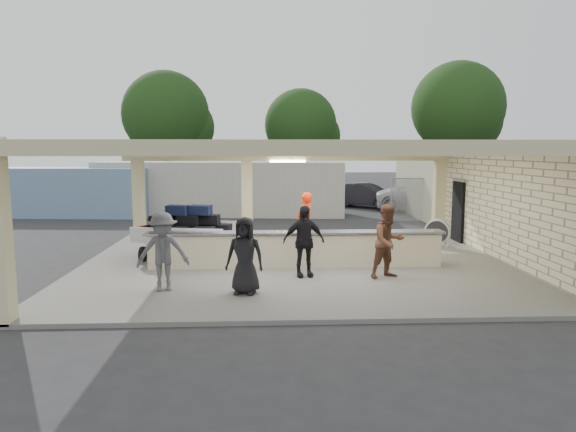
{
  "coord_description": "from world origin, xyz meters",
  "views": [
    {
      "loc": [
        -0.85,
        -14.38,
        3.32
      ],
      "look_at": [
        -0.14,
        1.0,
        1.32
      ],
      "focal_mm": 32.0,
      "sensor_mm": 36.0,
      "label": 1
    }
  ],
  "objects_px": {
    "luggage_cart": "(185,229)",
    "passenger_c": "(163,252)",
    "passenger_d": "(245,255)",
    "container_blue": "(59,192)",
    "car_white_b": "(510,195)",
    "car_dark": "(366,195)",
    "passenger_a": "(389,241)",
    "container_white": "(220,189)",
    "baggage_counter": "(296,249)",
    "baggage_handler": "(305,223)",
    "car_white_a": "(429,198)",
    "drum_fan": "(437,232)",
    "passenger_b": "(304,241)"
  },
  "relations": [
    {
      "from": "passenger_d",
      "to": "luggage_cart",
      "type": "bearing_deg",
      "value": 128.21
    },
    {
      "from": "passenger_a",
      "to": "baggage_counter",
      "type": "bearing_deg",
      "value": 127.75
    },
    {
      "from": "drum_fan",
      "to": "passenger_a",
      "type": "xyz_separation_m",
      "value": [
        -2.66,
        -4.11,
        0.44
      ]
    },
    {
      "from": "passenger_b",
      "to": "car_dark",
      "type": "relative_size",
      "value": 0.44
    },
    {
      "from": "luggage_cart",
      "to": "passenger_d",
      "type": "bearing_deg",
      "value": -53.4
    },
    {
      "from": "baggage_handler",
      "to": "car_white_a",
      "type": "xyz_separation_m",
      "value": [
        7.52,
        11.14,
        -0.29
      ]
    },
    {
      "from": "baggage_handler",
      "to": "passenger_d",
      "type": "relative_size",
      "value": 1.1
    },
    {
      "from": "baggage_handler",
      "to": "car_dark",
      "type": "height_order",
      "value": "baggage_handler"
    },
    {
      "from": "drum_fan",
      "to": "passenger_c",
      "type": "distance_m",
      "value": 9.55
    },
    {
      "from": "luggage_cart",
      "to": "passenger_c",
      "type": "height_order",
      "value": "passenger_c"
    },
    {
      "from": "container_blue",
      "to": "baggage_counter",
      "type": "bearing_deg",
      "value": -41.93
    },
    {
      "from": "passenger_d",
      "to": "container_blue",
      "type": "relative_size",
      "value": 0.19
    },
    {
      "from": "passenger_a",
      "to": "car_white_b",
      "type": "relative_size",
      "value": 0.41
    },
    {
      "from": "baggage_handler",
      "to": "car_white_b",
      "type": "xyz_separation_m",
      "value": [
        12.89,
        13.12,
        -0.34
      ]
    },
    {
      "from": "passenger_d",
      "to": "container_blue",
      "type": "distance_m",
      "value": 17.66
    },
    {
      "from": "container_blue",
      "to": "container_white",
      "type": "bearing_deg",
      "value": 6.26
    },
    {
      "from": "passenger_c",
      "to": "car_white_a",
      "type": "height_order",
      "value": "passenger_c"
    },
    {
      "from": "car_white_a",
      "to": "container_white",
      "type": "relative_size",
      "value": 0.43
    },
    {
      "from": "car_white_b",
      "to": "container_white",
      "type": "bearing_deg",
      "value": 109.07
    },
    {
      "from": "passenger_a",
      "to": "passenger_d",
      "type": "bearing_deg",
      "value": 178.08
    },
    {
      "from": "car_white_a",
      "to": "car_dark",
      "type": "height_order",
      "value": "car_white_a"
    },
    {
      "from": "passenger_a",
      "to": "container_white",
      "type": "height_order",
      "value": "container_white"
    },
    {
      "from": "passenger_a",
      "to": "passenger_c",
      "type": "bearing_deg",
      "value": 168.35
    },
    {
      "from": "passenger_a",
      "to": "car_dark",
      "type": "xyz_separation_m",
      "value": [
        2.7,
        16.51,
        -0.33
      ]
    },
    {
      "from": "passenger_d",
      "to": "car_white_b",
      "type": "height_order",
      "value": "passenger_d"
    },
    {
      "from": "baggage_counter",
      "to": "car_white_b",
      "type": "relative_size",
      "value": 1.82
    },
    {
      "from": "baggage_handler",
      "to": "passenger_b",
      "type": "xyz_separation_m",
      "value": [
        -0.27,
        -2.92,
        -0.04
      ]
    },
    {
      "from": "drum_fan",
      "to": "baggage_handler",
      "type": "xyz_separation_m",
      "value": [
        -4.51,
        -0.98,
        0.47
      ]
    },
    {
      "from": "luggage_cart",
      "to": "car_white_b",
      "type": "bearing_deg",
      "value": 49.8
    },
    {
      "from": "car_dark",
      "to": "container_blue",
      "type": "relative_size",
      "value": 0.45
    },
    {
      "from": "passenger_a",
      "to": "car_white_b",
      "type": "xyz_separation_m",
      "value": [
        11.04,
        16.25,
        -0.32
      ]
    },
    {
      "from": "luggage_cart",
      "to": "car_white_a",
      "type": "relative_size",
      "value": 0.55
    },
    {
      "from": "passenger_a",
      "to": "car_dark",
      "type": "relative_size",
      "value": 0.44
    },
    {
      "from": "passenger_d",
      "to": "car_white_b",
      "type": "distance_m",
      "value": 22.8
    },
    {
      "from": "luggage_cart",
      "to": "container_blue",
      "type": "height_order",
      "value": "container_blue"
    },
    {
      "from": "baggage_counter",
      "to": "car_white_a",
      "type": "height_order",
      "value": "car_white_a"
    },
    {
      "from": "drum_fan",
      "to": "passenger_d",
      "type": "height_order",
      "value": "passenger_d"
    },
    {
      "from": "car_white_a",
      "to": "drum_fan",
      "type": "bearing_deg",
      "value": -177.58
    },
    {
      "from": "passenger_b",
      "to": "passenger_c",
      "type": "relative_size",
      "value": 1.01
    },
    {
      "from": "baggage_handler",
      "to": "baggage_counter",
      "type": "bearing_deg",
      "value": 26.65
    },
    {
      "from": "container_blue",
      "to": "car_white_a",
      "type": "bearing_deg",
      "value": 8.1
    },
    {
      "from": "container_white",
      "to": "container_blue",
      "type": "height_order",
      "value": "container_white"
    },
    {
      "from": "passenger_c",
      "to": "luggage_cart",
      "type": "bearing_deg",
      "value": 80.65
    },
    {
      "from": "luggage_cart",
      "to": "container_white",
      "type": "xyz_separation_m",
      "value": [
        0.14,
        10.91,
        0.38
      ]
    },
    {
      "from": "baggage_counter",
      "to": "container_blue",
      "type": "xyz_separation_m",
      "value": [
        -11.09,
        12.09,
        0.62
      ]
    },
    {
      "from": "car_white_b",
      "to": "baggage_counter",
      "type": "bearing_deg",
      "value": 147.91
    },
    {
      "from": "baggage_counter",
      "to": "baggage_handler",
      "type": "xyz_separation_m",
      "value": [
        0.4,
        1.8,
        0.47
      ]
    },
    {
      "from": "luggage_cart",
      "to": "container_blue",
      "type": "bearing_deg",
      "value": 136.3
    },
    {
      "from": "container_blue",
      "to": "car_white_b",
      "type": "bearing_deg",
      "value": 12.15
    },
    {
      "from": "passenger_a",
      "to": "container_white",
      "type": "xyz_separation_m",
      "value": [
        -5.34,
        13.52,
        0.32
      ]
    }
  ]
}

